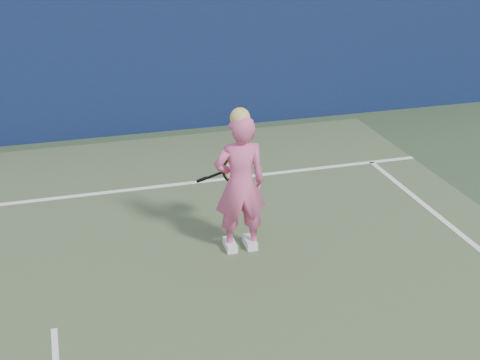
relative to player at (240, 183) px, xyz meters
name	(u,v)px	position (x,y,z in m)	size (l,w,h in m)	color
backstop_wall	(35,65)	(-2.14, 4.47, 0.43)	(24.00, 0.40, 2.50)	#0E1C3D
player	(240,183)	(0.00, 0.00, 0.00)	(0.60, 0.41, 1.71)	#DC5589
racket	(232,170)	(0.03, 0.43, -0.01)	(0.63, 0.14, 0.33)	black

